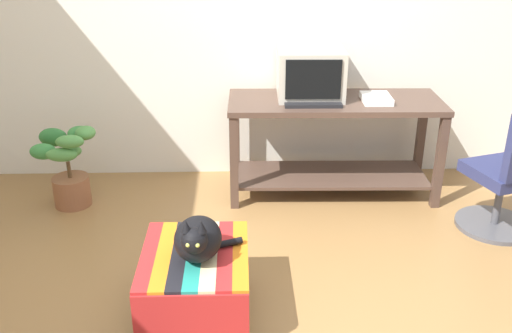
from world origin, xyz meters
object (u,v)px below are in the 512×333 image
object	(u,v)px
ottoman_with_blanket	(196,283)
desk	(334,130)
tv_monitor	(310,73)
keyboard	(313,104)
potted_plant	(69,167)
office_chair	(510,179)
book	(376,98)
cat	(198,239)

from	to	relation	value
ottoman_with_blanket	desk	bearing A→B (deg)	57.03
tv_monitor	keyboard	size ratio (longest dim) A/B	1.20
ottoman_with_blanket	potted_plant	xyz separation A→B (m)	(-0.99, 1.28, 0.11)
office_chair	keyboard	bearing A→B (deg)	-39.71
keyboard	potted_plant	world-z (taller)	keyboard
tv_monitor	ottoman_with_blanket	world-z (taller)	tv_monitor
tv_monitor	book	xyz separation A→B (m)	(0.46, -0.15, -0.15)
book	ottoman_with_blanket	size ratio (longest dim) A/B	0.38
keyboard	tv_monitor	bearing A→B (deg)	90.34
keyboard	ottoman_with_blanket	distance (m)	1.62
book	office_chair	distance (m)	1.04
keyboard	ottoman_with_blanket	size ratio (longest dim) A/B	0.59
tv_monitor	keyboard	world-z (taller)	tv_monitor
keyboard	potted_plant	xyz separation A→B (m)	(-1.75, -0.03, -0.45)
office_chair	desk	bearing A→B (deg)	-48.33
book	office_chair	size ratio (longest dim) A/B	0.29
tv_monitor	keyboard	bearing A→B (deg)	-89.16
desk	tv_monitor	bearing A→B (deg)	151.47
ottoman_with_blanket	office_chair	distance (m)	2.17
office_chair	ottoman_with_blanket	bearing A→B (deg)	4.38
tv_monitor	keyboard	xyz separation A→B (m)	(-0.00, -0.23, -0.16)
ottoman_with_blanket	cat	size ratio (longest dim) A/B	1.88
tv_monitor	potted_plant	world-z (taller)	tv_monitor
book	ottoman_with_blanket	xyz separation A→B (m)	(-1.22, -1.39, -0.58)
book	cat	world-z (taller)	book
desk	book	xyz separation A→B (m)	(0.29, -0.05, 0.26)
keyboard	office_chair	xyz separation A→B (m)	(1.25, -0.50, -0.37)
book	ottoman_with_blanket	world-z (taller)	book
tv_monitor	ottoman_with_blanket	xyz separation A→B (m)	(-0.76, -1.54, -0.73)
book	keyboard	bearing A→B (deg)	-169.08
tv_monitor	book	bearing A→B (deg)	-16.90
cat	desk	bearing A→B (deg)	62.16
desk	keyboard	bearing A→B (deg)	-143.49
cat	potted_plant	world-z (taller)	cat
book	cat	size ratio (longest dim) A/B	0.71
desk	keyboard	world-z (taller)	keyboard
ottoman_with_blanket	potted_plant	bearing A→B (deg)	127.84
ottoman_with_blanket	office_chair	size ratio (longest dim) A/B	0.76
ottoman_with_blanket	cat	distance (m)	0.30
cat	office_chair	world-z (taller)	office_chair
tv_monitor	book	size ratio (longest dim) A/B	1.89
desk	book	distance (m)	0.39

